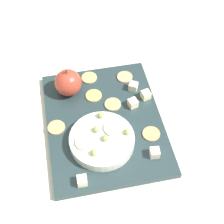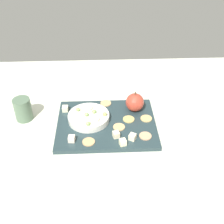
{
  "view_description": "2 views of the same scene",
  "coord_description": "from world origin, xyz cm",
  "px_view_note": "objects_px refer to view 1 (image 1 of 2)",
  "views": [
    {
      "loc": [
        -47.54,
        7.95,
        74.46
      ],
      "look_at": [
        0.06,
        -1.67,
        11.27
      ],
      "focal_mm": 53.48,
      "sensor_mm": 36.0,
      "label": 1
    },
    {
      "loc": [
        0.48,
        -83.17,
        74.55
      ],
      "look_at": [
        4.17,
        0.7,
        10.63
      ],
      "focal_mm": 46.1,
      "sensor_mm": 36.0,
      "label": 2
    }
  ],
  "objects_px": {
    "cracker_2": "(151,134)",
    "cracker_5": "(89,78)",
    "platter": "(103,122)",
    "grape_3": "(96,129)",
    "serving_dish": "(102,140)",
    "cracker_0": "(94,96)",
    "cheese_cube_4": "(155,153)",
    "cheese_cube_3": "(133,103)",
    "grape_4": "(94,152)",
    "cheese_cube_0": "(146,95)",
    "grape_1": "(127,132)",
    "cracker_3": "(125,77)",
    "apple_slice_0": "(113,128)",
    "cheese_cube_1": "(82,181)",
    "cheese_cube_2": "(133,87)",
    "apple_slice_1": "(85,142)",
    "grape_0": "(101,115)",
    "apple_whole": "(68,83)",
    "cracker_1": "(113,104)",
    "grape_2": "(105,138)",
    "cracker_4": "(56,127)"
  },
  "relations": [
    {
      "from": "grape_1",
      "to": "serving_dish",
      "type": "bearing_deg",
      "value": 89.84
    },
    {
      "from": "cracker_2",
      "to": "cracker_5",
      "type": "height_order",
      "value": "same"
    },
    {
      "from": "grape_1",
      "to": "cheese_cube_0",
      "type": "bearing_deg",
      "value": -33.57
    },
    {
      "from": "grape_2",
      "to": "cracker_5",
      "type": "bearing_deg",
      "value": 0.83
    },
    {
      "from": "cheese_cube_3",
      "to": "grape_4",
      "type": "bearing_deg",
      "value": 138.0
    },
    {
      "from": "apple_slice_1",
      "to": "grape_4",
      "type": "bearing_deg",
      "value": -154.77
    },
    {
      "from": "cheese_cube_1",
      "to": "cracker_3",
      "type": "bearing_deg",
      "value": -28.91
    },
    {
      "from": "serving_dish",
      "to": "grape_3",
      "type": "relative_size",
      "value": 9.67
    },
    {
      "from": "cheese_cube_0",
      "to": "cracker_3",
      "type": "bearing_deg",
      "value": 24.65
    },
    {
      "from": "cheese_cube_1",
      "to": "grape_1",
      "type": "xyz_separation_m",
      "value": [
        0.09,
        -0.12,
        0.02
      ]
    },
    {
      "from": "cheese_cube_0",
      "to": "cracker_3",
      "type": "relative_size",
      "value": 0.51
    },
    {
      "from": "serving_dish",
      "to": "cheese_cube_4",
      "type": "height_order",
      "value": "serving_dish"
    },
    {
      "from": "cheese_cube_1",
      "to": "cheese_cube_2",
      "type": "xyz_separation_m",
      "value": [
        0.25,
        -0.18,
        0.0
      ]
    },
    {
      "from": "serving_dish",
      "to": "apple_slice_0",
      "type": "relative_size",
      "value": 3.48
    },
    {
      "from": "cracker_1",
      "to": "grape_0",
      "type": "distance_m",
      "value": 0.07
    },
    {
      "from": "cracker_1",
      "to": "grape_2",
      "type": "xyz_separation_m",
      "value": [
        -0.12,
        0.04,
        0.03
      ]
    },
    {
      "from": "cheese_cube_4",
      "to": "cracker_1",
      "type": "distance_m",
      "value": 0.18
    },
    {
      "from": "apple_whole",
      "to": "cracker_3",
      "type": "bearing_deg",
      "value": -82.11
    },
    {
      "from": "platter",
      "to": "grape_3",
      "type": "distance_m",
      "value": 0.06
    },
    {
      "from": "apple_slice_0",
      "to": "cracker_2",
      "type": "bearing_deg",
      "value": -100.43
    },
    {
      "from": "cracker_3",
      "to": "cracker_5",
      "type": "relative_size",
      "value": 1.0
    },
    {
      "from": "platter",
      "to": "cheese_cube_3",
      "type": "bearing_deg",
      "value": -69.6
    },
    {
      "from": "cheese_cube_3",
      "to": "apple_slice_1",
      "type": "distance_m",
      "value": 0.18
    },
    {
      "from": "cracker_3",
      "to": "apple_slice_0",
      "type": "relative_size",
      "value": 0.97
    },
    {
      "from": "serving_dish",
      "to": "grape_2",
      "type": "bearing_deg",
      "value": -137.41
    },
    {
      "from": "apple_whole",
      "to": "grape_4",
      "type": "bearing_deg",
      "value": -171.76
    },
    {
      "from": "cheese_cube_0",
      "to": "grape_0",
      "type": "bearing_deg",
      "value": 113.89
    },
    {
      "from": "cheese_cube_0",
      "to": "cheese_cube_1",
      "type": "height_order",
      "value": "same"
    },
    {
      "from": "cheese_cube_3",
      "to": "grape_4",
      "type": "distance_m",
      "value": 0.19
    },
    {
      "from": "cracker_2",
      "to": "cracker_3",
      "type": "bearing_deg",
      "value": 6.13
    },
    {
      "from": "serving_dish",
      "to": "apple_slice_1",
      "type": "distance_m",
      "value": 0.04
    },
    {
      "from": "cheese_cube_3",
      "to": "apple_slice_1",
      "type": "relative_size",
      "value": 0.49
    },
    {
      "from": "serving_dish",
      "to": "cracker_0",
      "type": "xyz_separation_m",
      "value": [
        0.15,
        -0.0,
        -0.01
      ]
    },
    {
      "from": "cracker_0",
      "to": "grape_4",
      "type": "bearing_deg",
      "value": 171.08
    },
    {
      "from": "grape_2",
      "to": "grape_4",
      "type": "height_order",
      "value": "grape_4"
    },
    {
      "from": "cheese_cube_2",
      "to": "cracker_5",
      "type": "bearing_deg",
      "value": 59.93
    },
    {
      "from": "grape_4",
      "to": "cheese_cube_0",
      "type": "bearing_deg",
      "value": -46.03
    },
    {
      "from": "cheese_cube_4",
      "to": "cracker_2",
      "type": "xyz_separation_m",
      "value": [
        0.06,
        -0.01,
        -0.01
      ]
    },
    {
      "from": "serving_dish",
      "to": "grape_0",
      "type": "relative_size",
      "value": 9.67
    },
    {
      "from": "cracker_4",
      "to": "grape_4",
      "type": "relative_size",
      "value": 2.71
    },
    {
      "from": "apple_whole",
      "to": "cracker_1",
      "type": "xyz_separation_m",
      "value": [
        -0.07,
        -0.11,
        -0.03
      ]
    },
    {
      "from": "cheese_cube_0",
      "to": "cracker_2",
      "type": "bearing_deg",
      "value": 171.9
    },
    {
      "from": "cheese_cube_0",
      "to": "grape_4",
      "type": "bearing_deg",
      "value": 133.97
    },
    {
      "from": "cracker_1",
      "to": "grape_1",
      "type": "distance_m",
      "value": 0.12
    },
    {
      "from": "grape_1",
      "to": "grape_4",
      "type": "relative_size",
      "value": 1.0
    },
    {
      "from": "apple_whole",
      "to": "grape_0",
      "type": "relative_size",
      "value": 4.46
    },
    {
      "from": "apple_whole",
      "to": "grape_0",
      "type": "xyz_separation_m",
      "value": [
        -0.12,
        -0.07,
        -0.0
      ]
    },
    {
      "from": "grape_0",
      "to": "grape_4",
      "type": "xyz_separation_m",
      "value": [
        -0.1,
        0.03,
        -0.0
      ]
    },
    {
      "from": "cracker_3",
      "to": "cracker_4",
      "type": "relative_size",
      "value": 1.0
    },
    {
      "from": "apple_whole",
      "to": "cheese_cube_4",
      "type": "bearing_deg",
      "value": -144.0
    }
  ]
}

